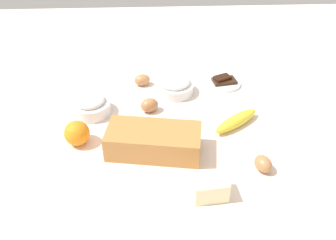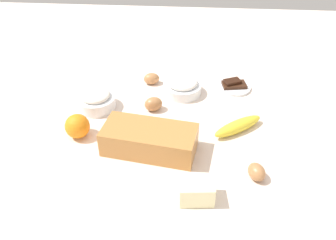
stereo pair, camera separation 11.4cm
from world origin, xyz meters
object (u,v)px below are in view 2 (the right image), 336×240
Objects in this scene: sugar_bowl at (182,86)px; egg_beside_bowl at (152,79)px; orange_fruit at (77,126)px; butter_block at (196,191)px; loaf_pan at (150,139)px; banana at (238,126)px; chocolate_plate at (234,86)px; egg_loose at (153,104)px; egg_near_butter at (257,172)px; flour_bowl at (96,100)px.

sugar_bowl is 2.33× the size of egg_beside_bowl.
butter_block is at bearing 148.44° from orange_fruit.
banana is at bearing -148.47° from loaf_pan.
chocolate_plate is (-0.20, -0.05, -0.02)m from sugar_bowl.
loaf_pan is 0.21m from egg_loose.
loaf_pan reaches higher than sugar_bowl.
chocolate_plate is (-0.30, -0.17, -0.01)m from egg_loose.
chocolate_plate is at bearing 178.26° from egg_beside_bowl.
loaf_pan is at bearing 53.55° from chocolate_plate.
orange_fruit is 1.31× the size of egg_near_butter.
orange_fruit is 0.62m from chocolate_plate.
loaf_pan is at bearing -52.00° from butter_block.
flour_bowl is 1.05× the size of chocolate_plate.
egg_near_butter reaches higher than banana.
banana is 3.14× the size of egg_near_butter.
flour_bowl is 0.25m from egg_beside_bowl.
egg_beside_bowl is 0.18m from egg_loose.
banana is at bearing 88.61° from chocolate_plate.
banana is at bearing -80.86° from egg_near_butter.
sugar_bowl reaches higher than butter_block.
butter_block is (-0.36, 0.40, -0.00)m from flour_bowl.
egg_loose is (-0.22, -0.16, -0.01)m from orange_fruit.
flour_bowl is 2.19× the size of egg_beside_bowl.
sugar_bowl is at bearing -138.60° from orange_fruit.
egg_beside_bowl is (0.35, -0.49, 0.00)m from egg_near_butter.
banana reaches higher than chocolate_plate.
chocolate_plate is (0.03, -0.48, -0.01)m from egg_near_butter.
sugar_bowl is at bearing -95.25° from loaf_pan.
egg_loose is (0.01, -0.21, -0.02)m from loaf_pan.
loaf_pan reaches higher than flour_bowl.
flour_bowl is 0.94× the size of sugar_bowl.
egg_near_butter and egg_beside_bowl have the same top height.
sugar_bowl is 2.26× the size of egg_loose.
chocolate_plate is (-0.52, -0.33, -0.03)m from orange_fruit.
egg_beside_bowl is at bearing -41.41° from banana.
sugar_bowl reaches higher than egg_beside_bowl.
sugar_bowl is (-0.08, -0.33, -0.01)m from loaf_pan.
egg_beside_bowl reaches higher than chocolate_plate.
sugar_bowl is 0.29m from banana.
chocolate_plate is at bearing -86.75° from egg_near_butter.
egg_loose is (0.32, -0.31, 0.00)m from egg_near_butter.
butter_block is at bearing 76.23° from chocolate_plate.
sugar_bowl is 0.48m from egg_near_butter.
banana is 0.52m from orange_fruit.
loaf_pan is 0.40m from egg_beside_bowl.
egg_beside_bowl is (-0.20, -0.34, -0.02)m from orange_fruit.
egg_loose is at bearing 29.96° from chocolate_plate.
flour_bowl reaches higher than egg_beside_bowl.
banana is 0.31m from egg_loose.
flour_bowl is 0.53m from chocolate_plate.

